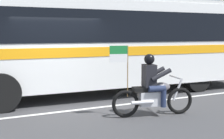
{
  "coord_description": "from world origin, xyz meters",
  "views": [
    {
      "loc": [
        -2.12,
        -8.0,
        2.06
      ],
      "look_at": [
        1.49,
        -0.34,
        1.02
      ],
      "focal_mm": 46.83,
      "sensor_mm": 36.0,
      "label": 1
    }
  ],
  "objects": [
    {
      "name": "ground_plane",
      "position": [
        0.0,
        0.0,
        0.0
      ],
      "size": [
        60.0,
        60.0,
        0.0
      ],
      "primitive_type": "plane",
      "color": "#3D3D3F"
    },
    {
      "name": "sidewalk_curb",
      "position": [
        0.0,
        5.1,
        0.07
      ],
      "size": [
        28.0,
        3.8,
        0.15
      ],
      "primitive_type": "cube",
      "color": "#A39E93",
      "rests_on": "ground_plane"
    },
    {
      "name": "lane_center_stripe",
      "position": [
        0.0,
        -0.6,
        0.0
      ],
      "size": [
        26.6,
        0.14,
        0.01
      ],
      "primitive_type": "cube",
      "color": "silver",
      "rests_on": "ground_plane"
    },
    {
      "name": "transit_bus",
      "position": [
        1.94,
        1.19,
        1.88
      ],
      "size": [
        11.38,
        2.95,
        3.22
      ],
      "color": "white",
      "rests_on": "ground_plane"
    },
    {
      "name": "motorcycle_with_rider",
      "position": [
        1.86,
        -1.94,
        0.67
      ],
      "size": [
        2.16,
        0.73,
        1.78
      ],
      "color": "black",
      "rests_on": "ground_plane"
    }
  ]
}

